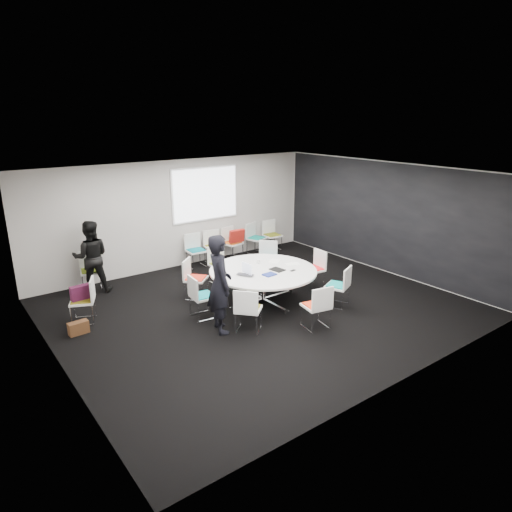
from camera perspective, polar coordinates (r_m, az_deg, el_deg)
room_shell at (r=9.28m, az=0.96°, el=1.64°), size 8.08×7.08×2.88m
conference_table at (r=9.80m, az=0.88°, el=-2.73°), size 2.30×2.30×0.73m
projection_screen at (r=12.37m, az=-6.32°, el=7.70°), size 1.90×0.03×1.35m
chair_ring_a at (r=10.77m, az=7.12°, el=-2.50°), size 0.50×0.51×0.88m
chair_ring_b at (r=11.38m, az=1.45°, el=-1.25°), size 0.64×0.64×0.88m
chair_ring_c at (r=11.02m, az=-4.50°, el=-1.95°), size 0.47×0.46×0.88m
chair_ring_d at (r=10.17m, az=-7.54°, el=-3.74°), size 0.64×0.64×0.88m
chair_ring_e at (r=9.22m, az=-6.70°, el=-6.01°), size 0.49×0.50×0.88m
chair_ring_f at (r=8.59m, az=-0.99°, el=-7.72°), size 0.64×0.64×0.88m
chair_ring_g at (r=8.79m, az=7.52°, el=-7.26°), size 0.54×0.53×0.88m
chair_ring_h at (r=9.83m, az=10.14°, el=-4.64°), size 0.60×0.60×0.88m
chair_back_a at (r=12.20m, az=-7.50°, el=-0.11°), size 0.48×0.47×0.88m
chair_back_b at (r=12.47m, az=-5.28°, el=0.37°), size 0.54×0.53×0.88m
chair_back_c at (r=12.81m, az=-2.97°, el=0.89°), size 0.53×0.52×0.88m
chair_back_d at (r=13.27m, az=0.00°, el=1.50°), size 0.57×0.57×0.88m
chair_back_e at (r=13.61m, az=2.01°, el=1.90°), size 0.50×0.49×0.88m
chair_spare_left at (r=9.57m, az=-20.69°, el=-6.18°), size 0.60×0.60×0.88m
chair_person_back at (r=11.23m, az=-19.87°, el=-2.60°), size 0.55×0.55×0.88m
person_main at (r=8.40m, az=-4.57°, el=-3.50°), size 0.61×0.77×1.87m
person_back at (r=10.91m, az=-19.92°, el=-0.11°), size 0.98×0.87×1.66m
laptop at (r=9.42m, az=-1.22°, el=-2.29°), size 0.38×0.43×0.03m
laptop_lid at (r=9.41m, az=-1.16°, el=-1.58°), size 0.03×0.30×0.22m
notebook_black at (r=9.72m, az=2.68°, el=-1.71°), size 0.26×0.33×0.02m
tablet_folio at (r=9.42m, az=1.69°, el=-2.32°), size 0.27×0.22×0.03m
papers_right at (r=10.31m, az=2.32°, el=-0.62°), size 0.37×0.34×0.00m
papers_front at (r=10.13m, az=4.60°, el=-0.99°), size 0.36×0.31×0.00m
cup at (r=10.11m, az=0.31°, el=-0.71°), size 0.08×0.08×0.09m
phone at (r=9.71m, az=4.64°, el=-1.81°), size 0.15×0.10×0.01m
maroon_bag at (r=9.45m, az=-21.01°, el=-4.27°), size 0.41×0.16×0.28m
brown_bag at (r=9.17m, az=-21.30°, el=-8.37°), size 0.37×0.18×0.24m
red_jacket at (r=12.52m, az=-2.42°, el=2.52°), size 0.45×0.19×0.36m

